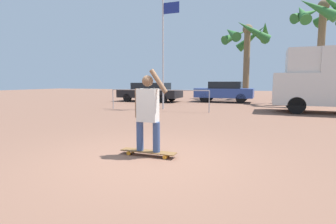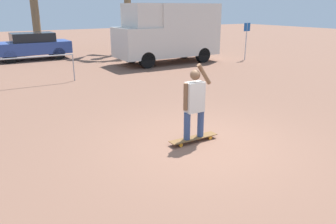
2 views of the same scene
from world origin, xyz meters
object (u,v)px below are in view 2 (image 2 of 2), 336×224
camper_van (169,31)px  street_sign (246,36)px  person_skateboarder (194,101)px  skateboard (194,138)px  parked_car_blue (32,45)px

camper_van → street_sign: (4.15, -1.39, -0.31)m
person_skateboarder → street_sign: street_sign is taller
street_sign → skateboard: bearing=-139.0°
skateboard → street_sign: (9.35, 8.11, 1.23)m
skateboard → person_skateboarder: size_ratio=0.71×
person_skateboarder → parked_car_blue: size_ratio=0.40×
camper_van → person_skateboarder: bearing=-118.7°
parked_car_blue → street_sign: size_ratio=2.02×
person_skateboarder → street_sign: 12.38m
skateboard → parked_car_blue: bearing=93.0°
parked_car_blue → person_skateboarder: bearing=-87.0°
person_skateboarder → camper_van: bearing=61.3°
camper_van → parked_car_blue: camper_van is taller
person_skateboarder → parked_car_blue: 14.45m
skateboard → parked_car_blue: (-0.77, 14.43, 0.70)m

